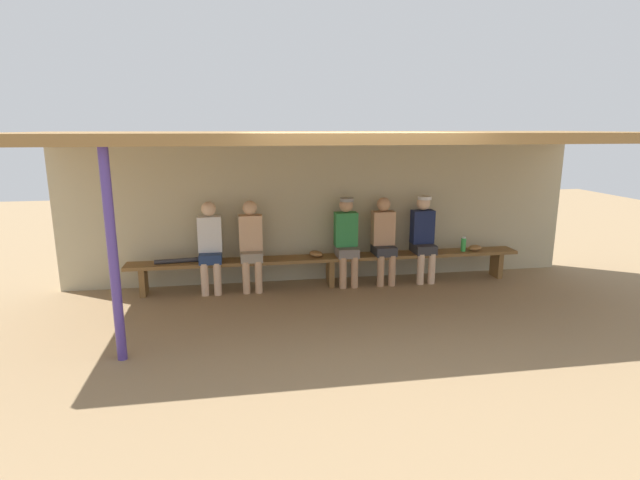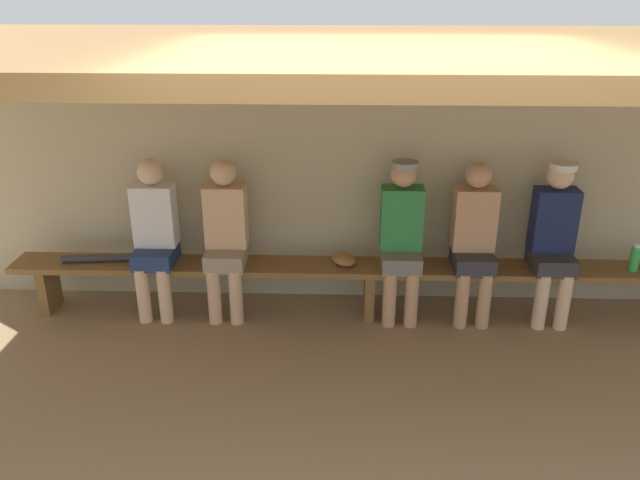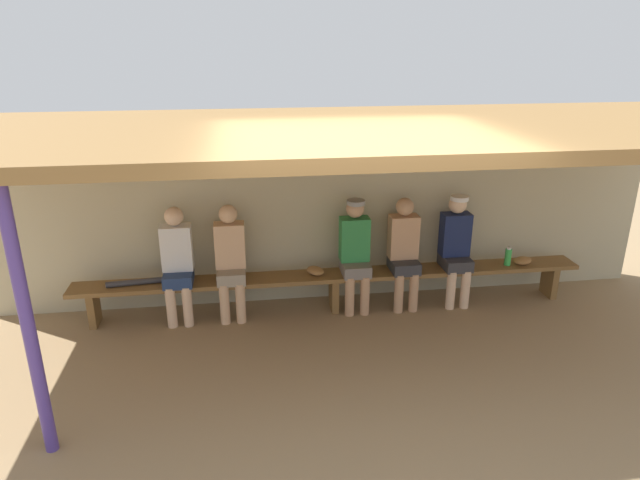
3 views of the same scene
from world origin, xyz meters
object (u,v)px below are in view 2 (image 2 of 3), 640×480
(player_near_post, at_px, (554,235))
(player_with_sunglasses, at_px, (402,233))
(water_bottle_blue, at_px, (635,258))
(baseball_bat, at_px, (108,258))
(bench, at_px, (370,273))
(player_leftmost, at_px, (154,232))
(player_in_white, at_px, (474,236))
(baseball_glove_worn, at_px, (344,259))
(player_shirtless_tan, at_px, (226,233))

(player_near_post, xyz_separation_m, player_with_sunglasses, (-1.23, 0.00, 0.00))
(water_bottle_blue, xyz_separation_m, baseball_bat, (-4.34, 0.03, -0.08))
(player_near_post, height_order, player_with_sunglasses, same)
(player_near_post, relative_size, baseball_bat, 1.77)
(player_with_sunglasses, height_order, baseball_bat, player_with_sunglasses)
(bench, bearing_deg, player_leftmost, 179.90)
(player_in_white, distance_m, player_leftmost, 2.62)
(player_with_sunglasses, bearing_deg, player_near_post, 0.00)
(player_in_white, height_order, player_with_sunglasses, player_with_sunglasses)
(baseball_glove_worn, bearing_deg, bench, -127.85)
(baseball_glove_worn, bearing_deg, player_near_post, -125.02)
(player_leftmost, bearing_deg, player_with_sunglasses, 0.01)
(player_with_sunglasses, relative_size, baseball_glove_worn, 5.60)
(player_leftmost, distance_m, baseball_bat, 0.48)
(player_in_white, height_order, baseball_glove_worn, player_in_white)
(water_bottle_blue, bearing_deg, player_shirtless_tan, 179.38)
(player_with_sunglasses, bearing_deg, bench, -179.18)
(baseball_glove_worn, bearing_deg, player_shirtless_tan, 55.78)
(baseball_bat, bearing_deg, bench, -5.75)
(water_bottle_blue, bearing_deg, player_leftmost, 179.48)
(player_with_sunglasses, distance_m, baseball_bat, 2.46)
(player_near_post, relative_size, player_leftmost, 1.01)
(bench, relative_size, player_shirtless_tan, 4.49)
(player_shirtless_tan, relative_size, player_near_post, 0.99)
(player_near_post, relative_size, baseball_glove_worn, 5.60)
(player_shirtless_tan, bearing_deg, player_in_white, 0.00)
(bench, height_order, water_bottle_blue, water_bottle_blue)
(bench, relative_size, baseball_bat, 7.87)
(player_shirtless_tan, xyz_separation_m, player_near_post, (2.67, 0.00, 0.02))
(bench, bearing_deg, baseball_glove_worn, 176.89)
(baseball_bat, bearing_deg, player_with_sunglasses, -5.67)
(player_shirtless_tan, xyz_separation_m, baseball_bat, (-1.00, -0.00, -0.24))
(player_with_sunglasses, bearing_deg, player_shirtless_tan, -179.98)
(bench, xyz_separation_m, baseball_bat, (-2.20, -0.00, 0.11))
(bench, bearing_deg, water_bottle_blue, -0.88)
(player_near_post, distance_m, player_leftmost, 3.26)
(player_near_post, xyz_separation_m, baseball_glove_worn, (-1.70, 0.01, -0.24))
(player_shirtless_tan, height_order, player_with_sunglasses, player_with_sunglasses)
(player_in_white, bearing_deg, player_with_sunglasses, 179.95)
(player_in_white, bearing_deg, baseball_glove_worn, 179.52)
(player_leftmost, height_order, baseball_glove_worn, player_leftmost)
(player_shirtless_tan, relative_size, player_leftmost, 1.00)
(baseball_glove_worn, height_order, baseball_bat, baseball_glove_worn)
(bench, height_order, player_shirtless_tan, player_shirtless_tan)
(water_bottle_blue, relative_size, baseball_glove_worn, 0.97)
(player_leftmost, xyz_separation_m, water_bottle_blue, (3.92, -0.04, -0.16))
(player_in_white, xyz_separation_m, water_bottle_blue, (1.30, -0.04, -0.16))
(water_bottle_blue, height_order, baseball_bat, water_bottle_blue)
(player_near_post, height_order, water_bottle_blue, player_near_post)
(player_shirtless_tan, xyz_separation_m, player_in_white, (2.03, 0.00, 0.00))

